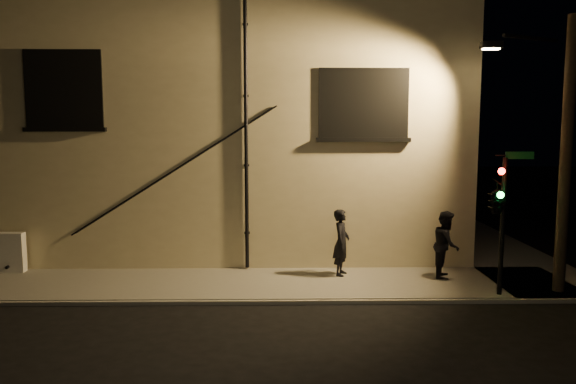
{
  "coord_description": "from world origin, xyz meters",
  "views": [
    {
      "loc": [
        -0.86,
        -13.38,
        4.38
      ],
      "look_at": [
        -0.61,
        1.8,
        2.55
      ],
      "focal_mm": 35.0,
      "sensor_mm": 36.0,
      "label": 1
    }
  ],
  "objects_px": {
    "pedestrian_a": "(341,242)",
    "pedestrian_b": "(446,244)",
    "traffic_signal": "(497,200)",
    "streetlamp_pole": "(561,150)"
  },
  "relations": [
    {
      "from": "pedestrian_a",
      "to": "pedestrian_b",
      "type": "xyz_separation_m",
      "value": [
        2.91,
        -0.29,
        -0.0
      ]
    },
    {
      "from": "traffic_signal",
      "to": "streetlamp_pole",
      "type": "height_order",
      "value": "streetlamp_pole"
    },
    {
      "from": "pedestrian_a",
      "to": "traffic_signal",
      "type": "distance_m",
      "value": 4.38
    },
    {
      "from": "streetlamp_pole",
      "to": "traffic_signal",
      "type": "bearing_deg",
      "value": -165.47
    },
    {
      "from": "traffic_signal",
      "to": "streetlamp_pole",
      "type": "distance_m",
      "value": 2.17
    },
    {
      "from": "traffic_signal",
      "to": "streetlamp_pole",
      "type": "xyz_separation_m",
      "value": [
        1.74,
        0.45,
        1.21
      ]
    },
    {
      "from": "pedestrian_b",
      "to": "traffic_signal",
      "type": "distance_m",
      "value": 2.38
    },
    {
      "from": "pedestrian_b",
      "to": "traffic_signal",
      "type": "relative_size",
      "value": 0.52
    },
    {
      "from": "pedestrian_b",
      "to": "traffic_signal",
      "type": "xyz_separation_m",
      "value": [
        0.69,
        -1.72,
        1.49
      ]
    },
    {
      "from": "pedestrian_b",
      "to": "traffic_signal",
      "type": "height_order",
      "value": "traffic_signal"
    }
  ]
}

